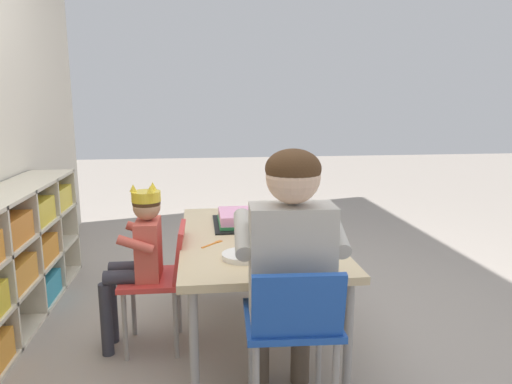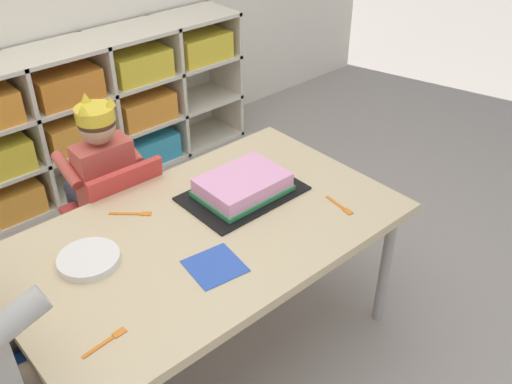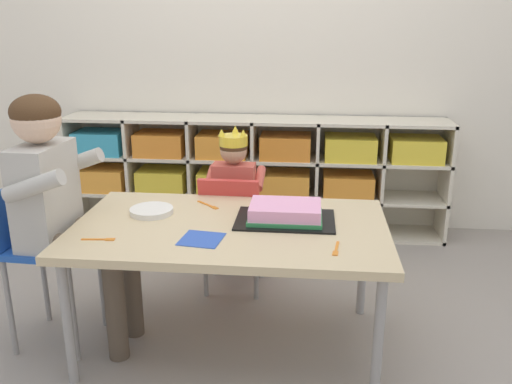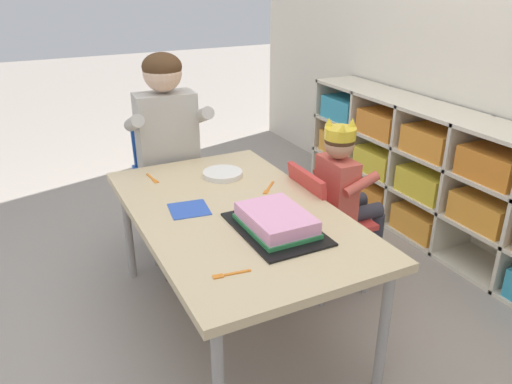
% 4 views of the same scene
% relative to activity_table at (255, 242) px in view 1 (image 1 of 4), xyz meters
% --- Properties ---
extents(ground, '(16.00, 16.00, 0.00)m').
position_rel_activity_table_xyz_m(ground, '(0.00, 0.00, -0.51)').
color(ground, gray).
extents(activity_table, '(1.27, 0.76, 0.55)m').
position_rel_activity_table_xyz_m(activity_table, '(0.00, 0.00, 0.00)').
color(activity_table, '#D1B789').
rests_on(activity_table, ground).
extents(classroom_chair_blue, '(0.32, 0.33, 0.63)m').
position_rel_activity_table_xyz_m(classroom_chair_blue, '(-0.06, 0.48, -0.13)').
color(classroom_chair_blue, red).
rests_on(classroom_chair_blue, ground).
extents(child_with_crown, '(0.30, 0.31, 0.84)m').
position_rel_activity_table_xyz_m(child_with_crown, '(-0.06, 0.58, 0.01)').
color(child_with_crown, '#D15647').
rests_on(child_with_crown, ground).
extents(classroom_chair_adult_side, '(0.37, 0.35, 0.69)m').
position_rel_activity_table_xyz_m(classroom_chair_adult_side, '(-0.80, -0.03, -0.07)').
color(classroom_chair_adult_side, '#1E4CA8').
rests_on(classroom_chair_adult_side, ground).
extents(adult_helper_seated, '(0.44, 0.42, 1.08)m').
position_rel_activity_table_xyz_m(adult_helper_seated, '(-0.69, -0.04, 0.16)').
color(adult_helper_seated, '#B2ADA3').
rests_on(adult_helper_seated, ground).
extents(birthday_cake_on_tray, '(0.41, 0.27, 0.07)m').
position_rel_activity_table_xyz_m(birthday_cake_on_tray, '(0.22, 0.07, 0.07)').
color(birthday_cake_on_tray, black).
rests_on(birthday_cake_on_tray, activity_table).
extents(paper_plate_stack, '(0.18, 0.18, 0.02)m').
position_rel_activity_table_xyz_m(paper_plate_stack, '(-0.35, 0.10, 0.05)').
color(paper_plate_stack, white).
rests_on(paper_plate_stack, activity_table).
extents(paper_napkin_square, '(0.17, 0.17, 0.00)m').
position_rel_activity_table_xyz_m(paper_napkin_square, '(-0.09, -0.16, 0.04)').
color(paper_napkin_square, '#3356B7').
rests_on(paper_napkin_square, activity_table).
extents(fork_beside_plate_stack, '(0.13, 0.03, 0.00)m').
position_rel_activity_table_xyz_m(fork_beside_plate_stack, '(-0.47, -0.20, 0.04)').
color(fork_beside_plate_stack, orange).
rests_on(fork_beside_plate_stack, activity_table).
extents(fork_at_table_front_edge, '(0.11, 0.11, 0.00)m').
position_rel_activity_table_xyz_m(fork_at_table_front_edge, '(-0.13, 0.22, 0.04)').
color(fork_at_table_front_edge, orange).
rests_on(fork_at_table_front_edge, activity_table).
extents(fork_near_child_seat, '(0.03, 0.13, 0.00)m').
position_rel_activity_table_xyz_m(fork_near_child_seat, '(0.42, -0.21, 0.04)').
color(fork_near_child_seat, orange).
rests_on(fork_near_child_seat, activity_table).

